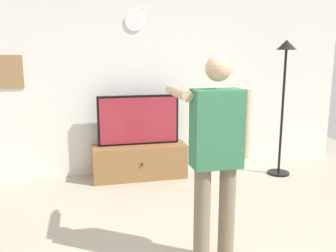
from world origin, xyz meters
name	(u,v)px	position (x,y,z in m)	size (l,w,h in m)	color
back_wall	(144,83)	(0.00, 2.95, 1.35)	(6.40, 0.10, 2.70)	silver
tv_stand	(140,161)	(-0.13, 2.60, 0.25)	(1.35, 0.46, 0.49)	olive
television	(139,120)	(-0.13, 2.65, 0.85)	(1.17, 0.07, 0.72)	black
wall_clock	(134,21)	(-0.13, 2.89, 2.23)	(0.27, 0.27, 0.03)	white
framed_picture	(0,72)	(-1.97, 2.90, 1.55)	(0.58, 0.04, 0.45)	#997047
floor_lamp	(284,80)	(1.93, 2.28, 1.41)	(0.32, 0.32, 1.98)	black
person_standing_nearer_lamp	(216,150)	(0.15, 0.28, 1.02)	(0.59, 0.78, 1.80)	#7A6B56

